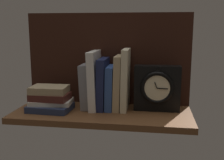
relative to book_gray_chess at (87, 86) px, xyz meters
The scene contains 10 objects.
ground_plane 14.28cm from the book_gray_chess, 33.44° to the right, with size 73.94×29.20×2.50cm, color brown.
back_panel 16.11cm from the book_gray_chess, 48.68° to the left, with size 73.94×1.20×41.06cm, color black.
book_gray_chess is the anchor object (origin of this frame).
book_white_catcher 4.64cm from the book_gray_chess, ahead, with size 3.13×16.52×24.81cm, color silver.
book_navy_bierce 7.28cm from the book_gray_chess, ahead, with size 3.25×14.73×21.77cm, color #192147.
book_blue_modern 10.63cm from the book_gray_chess, ahead, with size 3.09×13.70×18.57cm, color #2D4C8E.
book_tan_shortstories 14.04cm from the book_gray_chess, ahead, with size 2.86×13.45×23.05cm, color tan.
book_cream_twain 17.27cm from the book_gray_chess, ahead, with size 2.62×13.99×25.84cm, color beige.
framed_clock 30.32cm from the book_gray_chess, ahead, with size 19.13×6.53×19.34cm.
book_stack_side 16.43cm from the book_gray_chess, 155.52° to the right, with size 18.23×14.30×10.30cm.
Camera 1 is at (21.13, -109.55, 34.72)cm, focal length 44.39 mm.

